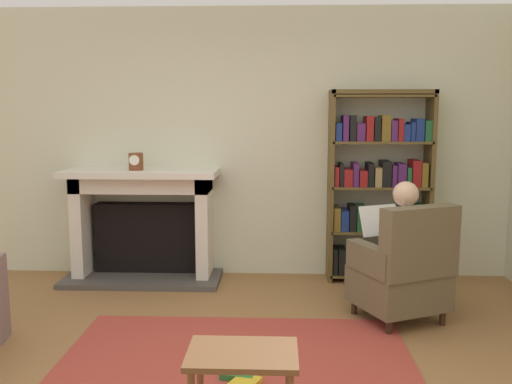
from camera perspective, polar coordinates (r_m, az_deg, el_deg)
back_wall at (r=5.74m, az=-0.46°, el=4.94°), size 5.60×0.10×2.70m
area_rug at (r=3.87m, az=-2.11°, el=-17.49°), size 2.40×1.80×0.01m
fireplace at (r=5.74m, az=-11.33°, el=-2.91°), size 1.55×0.64×1.11m
mantel_clock at (r=5.57m, az=-12.10°, el=3.04°), size 0.14×0.14×0.17m
bookshelf at (r=5.65m, az=12.45°, el=0.26°), size 1.00×0.32×1.88m
armchair_reading at (r=4.65m, az=14.81°, el=-7.75°), size 0.84×0.83×0.97m
seated_reader at (r=4.69m, az=14.02°, el=-5.10°), size 0.51×0.60×1.14m
side_table at (r=2.97m, az=-1.39°, el=-17.28°), size 0.56×0.39×0.49m
scattered_books at (r=3.70m, az=-1.51°, el=-18.37°), size 0.27×0.35×0.04m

